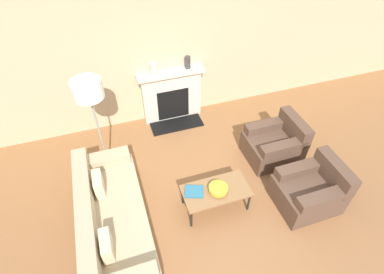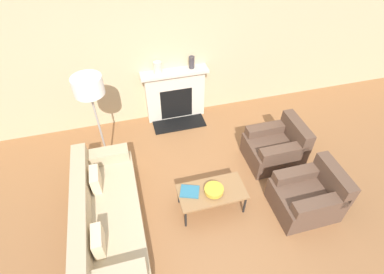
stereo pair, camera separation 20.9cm
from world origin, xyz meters
TOP-DOWN VIEW (x-y plane):
  - ground_plane at (0.00, 0.00)m, footprint 18.00×18.00m
  - wall_back at (0.00, 2.57)m, footprint 18.00×0.06m
  - fireplace at (0.00, 2.43)m, footprint 1.22×0.59m
  - couch at (-1.44, 0.23)m, footprint 0.82×2.08m
  - armchair_near at (1.35, -0.16)m, footprint 0.86×0.72m
  - armchair_far at (1.35, 0.85)m, footprint 0.86×0.72m
  - coffee_table at (0.02, 0.21)m, footprint 0.95×0.49m
  - bowl at (0.04, 0.18)m, footprint 0.27×0.27m
  - book at (-0.29, 0.27)m, footprint 0.32×0.29m
  - floor_lamp at (-1.38, 1.47)m, footprint 0.41×0.41m
  - mantel_vase_left at (-0.28, 2.44)m, footprint 0.15×0.15m
  - mantel_vase_center_left at (0.33, 2.44)m, footprint 0.10×0.10m

SIDE VIEW (x-z plane):
  - ground_plane at x=0.00m, z-range 0.00..0.00m
  - armchair_near at x=1.35m, z-range -0.09..0.65m
  - armchair_far at x=1.35m, z-range -0.09..0.65m
  - couch at x=-1.44m, z-range -0.08..0.66m
  - coffee_table at x=0.02m, z-range 0.16..0.54m
  - book at x=-0.29m, z-range 0.38..0.41m
  - bowl at x=0.04m, z-range 0.39..0.47m
  - fireplace at x=0.00m, z-range -0.01..1.01m
  - mantel_vase_left at x=-0.28m, z-range 1.02..1.23m
  - mantel_vase_center_left at x=0.33m, z-range 1.02..1.25m
  - floor_lamp at x=-1.38m, z-range 0.57..2.25m
  - wall_back at x=0.00m, z-range 0.00..2.90m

